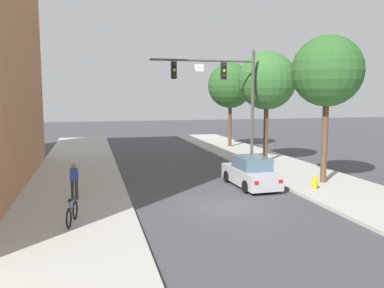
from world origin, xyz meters
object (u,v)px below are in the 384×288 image
street_tree_nearest (327,72)px  pedestrian_sidewalk_left_walker (74,180)px  bicycle_leaning (72,213)px  street_tree_third (230,86)px  fire_hydrant (315,182)px  traffic_signal_mast (225,87)px  car_lead_silver (251,173)px  street_tree_second (267,81)px

street_tree_nearest → pedestrian_sidewalk_left_walker: bearing=-177.7°
bicycle_leaning → street_tree_third: size_ratio=0.23×
fire_hydrant → street_tree_third: bearing=84.7°
traffic_signal_mast → fire_hydrant: size_ratio=10.42×
car_lead_silver → street_tree_second: bearing=59.8°
bicycle_leaning → traffic_signal_mast: bearing=46.4°
traffic_signal_mast → bicycle_leaning: traffic_signal_mast is taller
fire_hydrant → car_lead_silver: bearing=143.5°
car_lead_silver → bicycle_leaning: 10.01m
street_tree_nearest → street_tree_third: 15.73m
traffic_signal_mast → pedestrian_sidewalk_left_walker: 11.71m
fire_hydrant → street_tree_third: size_ratio=0.10×
bicycle_leaning → street_tree_second: 17.72m
fire_hydrant → traffic_signal_mast: bearing=109.6°
traffic_signal_mast → fire_hydrant: bearing=-70.4°
fire_hydrant → street_tree_second: 10.08m
pedestrian_sidewalk_left_walker → street_tree_second: (12.74, 7.66, 4.73)m
car_lead_silver → pedestrian_sidewalk_left_walker: bearing=-173.0°
street_tree_third → bicycle_leaning: bearing=-123.5°
street_tree_third → street_tree_nearest: bearing=-91.0°
pedestrian_sidewalk_left_walker → fire_hydrant: (11.54, -0.84, -0.56)m
pedestrian_sidewalk_left_walker → street_tree_nearest: size_ratio=0.21×
traffic_signal_mast → street_tree_nearest: (3.77, -5.47, 0.68)m
pedestrian_sidewalk_left_walker → fire_hydrant: pedestrian_sidewalk_left_walker is taller
fire_hydrant → street_tree_nearest: 5.85m
fire_hydrant → street_tree_second: (1.21, 8.50, 5.29)m
pedestrian_sidewalk_left_walker → street_tree_nearest: street_tree_nearest is taller
pedestrian_sidewalk_left_walker → street_tree_nearest: 13.81m
car_lead_silver → street_tree_nearest: street_tree_nearest is taller
car_lead_silver → traffic_signal_mast: bearing=87.9°
pedestrian_sidewalk_left_walker → street_tree_second: street_tree_second is taller
street_tree_second → street_tree_third: size_ratio=1.02×
traffic_signal_mast → pedestrian_sidewalk_left_walker: (-9.10, -6.00, -4.29)m
fire_hydrant → street_tree_third: street_tree_third is taller
traffic_signal_mast → street_tree_second: street_tree_second is taller
car_lead_silver → pedestrian_sidewalk_left_walker: pedestrian_sidewalk_left_walker is taller
car_lead_silver → street_tree_nearest: size_ratio=0.55×
street_tree_second → street_tree_nearest: bearing=-89.0°
traffic_signal_mast → street_tree_second: bearing=24.5°
street_tree_second → street_tree_third: street_tree_second is taller
street_tree_nearest → street_tree_third: (0.26, 15.73, -0.37)m
pedestrian_sidewalk_left_walker → bicycle_leaning: 3.55m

